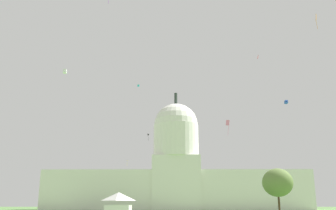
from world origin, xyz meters
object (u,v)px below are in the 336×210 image
at_px(tree_east_far, 278,183).
at_px(kite_black_mid, 148,135).
at_px(kite_red_high, 258,57).
at_px(kite_pink_mid, 228,124).
at_px(kite_white_mid, 65,71).
at_px(kite_cyan_high, 138,86).
at_px(kite_blue_high, 286,102).
at_px(capitol_building, 176,174).
at_px(event_tent, 118,205).
at_px(kite_orange_high, 316,18).
at_px(kite_yellow_mid, 127,161).

distance_m(tree_east_far, kite_black_mid, 76.10).
bearing_deg(tree_east_far, kite_red_high, 86.72).
bearing_deg(kite_pink_mid, kite_white_mid, 71.69).
height_order(kite_cyan_high, kite_red_high, kite_red_high).
height_order(kite_blue_high, kite_red_high, kite_red_high).
xyz_separation_m(kite_cyan_high, kite_blue_high, (50.94, -13.89, -10.43)).
relative_size(capitol_building, event_tent, 24.02).
bearing_deg(kite_orange_high, kite_pink_mid, 161.38).
distance_m(event_tent, kite_pink_mid, 33.05).
height_order(kite_pink_mid, kite_red_high, kite_red_high).
distance_m(kite_white_mid, kite_black_mid, 91.65).
bearing_deg(kite_orange_high, kite_yellow_mid, 102.90).
relative_size(event_tent, kite_orange_high, 1.41).
distance_m(kite_black_mid, kite_blue_high, 73.09).
bearing_deg(kite_cyan_high, kite_white_mid, -23.94).
xyz_separation_m(kite_white_mid, kite_black_mid, (14.14, 90.55, 0.88)).
bearing_deg(capitol_building, kite_white_mid, -101.96).
bearing_deg(kite_yellow_mid, kite_cyan_high, -101.79).
xyz_separation_m(kite_white_mid, kite_pink_mid, (39.61, 7.38, -11.46)).
height_order(kite_black_mid, kite_yellow_mid, kite_black_mid).
bearing_deg(kite_red_high, kite_white_mid, 12.17).
relative_size(capitol_building, kite_pink_mid, 36.57).
bearing_deg(kite_white_mid, tree_east_far, -155.27).
bearing_deg(kite_black_mid, event_tent, -17.37).
xyz_separation_m(kite_white_mid, kite_cyan_high, (12.85, 50.82, 12.60)).
xyz_separation_m(kite_blue_high, kite_red_high, (-4.58, 15.79, 22.55)).
xyz_separation_m(kite_red_high, kite_yellow_mid, (-56.86, 56.60, -34.40)).
height_order(event_tent, tree_east_far, tree_east_far).
relative_size(capitol_building, kite_red_high, 118.53).
distance_m(kite_blue_high, kite_red_high, 27.90).
height_order(kite_red_high, kite_yellow_mid, kite_red_high).
distance_m(kite_orange_high, kite_pink_mid, 38.12).
bearing_deg(capitol_building, kite_orange_high, -73.36).
xyz_separation_m(capitol_building, kite_yellow_mid, (-25.28, -21.16, 4.54)).
distance_m(capitol_building, kite_pink_mid, 123.71).
height_order(kite_orange_high, kite_yellow_mid, kite_orange_high).
height_order(event_tent, kite_white_mid, kite_white_mid).
bearing_deg(tree_east_far, kite_orange_high, -76.60).
relative_size(kite_cyan_high, kite_blue_high, 0.73).
height_order(kite_white_mid, kite_red_high, kite_red_high).
bearing_deg(kite_black_mid, capitol_building, 144.69).
bearing_deg(kite_white_mid, kite_black_mid, -104.36).
xyz_separation_m(capitol_building, kite_white_mid, (-27.65, -130.47, 14.22)).
distance_m(tree_east_far, kite_pink_mid, 34.84).
xyz_separation_m(event_tent, kite_white_mid, (-13.02, -6.27, 31.05)).
distance_m(event_tent, kite_black_mid, 90.13).
relative_size(kite_white_mid, kite_black_mid, 0.28).
bearing_deg(event_tent, kite_orange_high, 2.24).
distance_m(kite_white_mid, kite_yellow_mid, 109.77).
distance_m(event_tent, kite_white_mid, 34.25).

